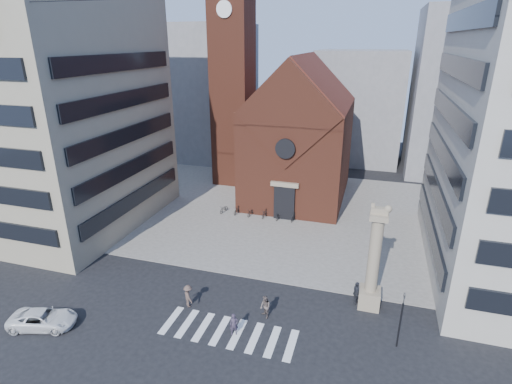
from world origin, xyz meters
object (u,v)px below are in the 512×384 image
lion_column (373,268)px  pedestrian_0 (234,324)px  traffic_light (401,319)px  pedestrian_2 (356,293)px  pedestrian_1 (265,307)px  scooter_0 (224,209)px  white_car (43,319)px

lion_column → pedestrian_0: lion_column is taller
traffic_light → pedestrian_0: (-11.00, -2.06, -1.46)m
pedestrian_2 → pedestrian_1: bearing=102.6°
lion_column → pedestrian_1: size_ratio=4.83×
pedestrian_2 → scooter_0: bearing=33.3°
pedestrian_0 → scooter_0: bearing=88.6°
pedestrian_2 → scooter_0: size_ratio=1.20×
pedestrian_1 → white_car: bearing=-115.8°
white_car → scooter_0: bearing=-28.6°
pedestrian_1 → scooter_0: pedestrian_1 is taller
scooter_0 → pedestrian_1: bearing=-48.3°
pedestrian_0 → white_car: bearing=169.1°
lion_column → white_car: bearing=-157.6°
lion_column → pedestrian_0: (-9.01, -6.06, -2.63)m
scooter_0 → white_car: bearing=-91.0°
white_car → scooter_0: white_car is taller
white_car → pedestrian_1: (15.13, 5.66, 0.25)m
traffic_light → scooter_0: traffic_light is taller
lion_column → traffic_light: size_ratio=2.02×
lion_column → scooter_0: 22.27m
pedestrian_1 → pedestrian_2: (6.40, 3.62, 0.08)m
traffic_light → pedestrian_0: bearing=-169.4°
lion_column → scooter_0: (-17.35, 13.63, -2.98)m
lion_column → pedestrian_1: 8.63m
pedestrian_1 → scooter_0: bearing=163.7°
white_car → pedestrian_2: pedestrian_2 is taller
pedestrian_2 → lion_column: bearing=-106.9°
traffic_light → pedestrian_2: size_ratio=2.19×
scooter_0 → pedestrian_0: bearing=-55.3°
pedestrian_1 → traffic_light: bearing=41.4°
traffic_light → white_car: size_ratio=0.92×
traffic_light → pedestrian_1: size_ratio=2.39×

